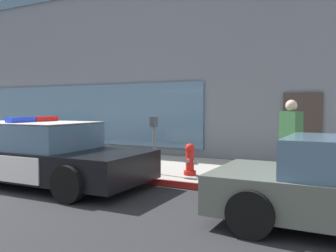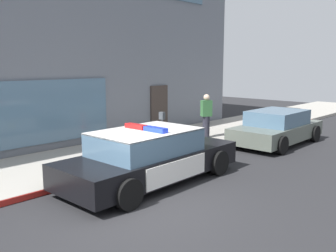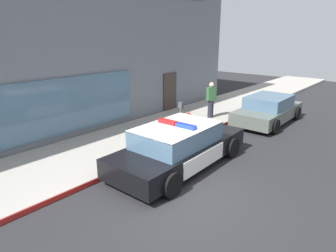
# 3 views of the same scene
# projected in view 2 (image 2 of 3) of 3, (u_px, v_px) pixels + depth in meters

# --- Properties ---
(ground) EXTENTS (48.00, 48.00, 0.00)m
(ground) POSITION_uv_depth(u_px,v_px,m) (138.00, 212.00, 7.48)
(ground) COLOR #262628
(sidewalk) EXTENTS (48.00, 3.49, 0.15)m
(sidewalk) POSITION_uv_depth(u_px,v_px,m) (41.00, 170.00, 10.23)
(sidewalk) COLOR #A39E93
(sidewalk) RESTS_ON ground
(curb_red_paint) EXTENTS (28.80, 0.04, 0.14)m
(curb_red_paint) POSITION_uv_depth(u_px,v_px,m) (76.00, 184.00, 9.03)
(curb_red_paint) COLOR maroon
(curb_red_paint) RESTS_ON ground
(police_cruiser) EXTENTS (5.05, 2.24, 1.49)m
(police_cruiser) POSITION_uv_depth(u_px,v_px,m) (150.00, 156.00, 9.31)
(police_cruiser) COLOR black
(police_cruiser) RESTS_ON ground
(fire_hydrant) EXTENTS (0.34, 0.39, 0.73)m
(fire_hydrant) POSITION_uv_depth(u_px,v_px,m) (174.00, 138.00, 12.62)
(fire_hydrant) COLOR red
(fire_hydrant) RESTS_ON sidewalk
(car_down_street) EXTENTS (4.34, 2.05, 1.29)m
(car_down_street) POSITION_uv_depth(u_px,v_px,m) (277.00, 128.00, 13.81)
(car_down_street) COLOR #596056
(car_down_street) RESTS_ON ground
(pedestrian_on_sidewalk) EXTENTS (0.48, 0.42, 1.71)m
(pedestrian_on_sidewalk) POSITION_uv_depth(u_px,v_px,m) (206.00, 116.00, 14.26)
(pedestrian_on_sidewalk) COLOR #23232D
(pedestrian_on_sidewalk) RESTS_ON sidewalk
(parking_meter) EXTENTS (0.12, 0.18, 1.34)m
(parking_meter) POSITION_uv_depth(u_px,v_px,m) (162.00, 125.00, 11.77)
(parking_meter) COLOR slate
(parking_meter) RESTS_ON sidewalk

